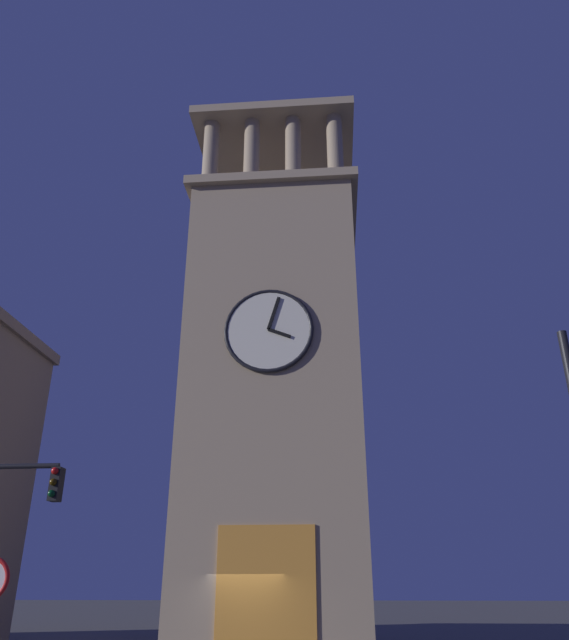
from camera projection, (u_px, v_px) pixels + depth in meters
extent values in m
cube|color=gray|center=(278.00, 412.00, 25.61)|extent=(6.75, 7.87, 17.73)
cube|color=gray|center=(279.00, 229.00, 29.27)|extent=(7.35, 8.47, 0.40)
cylinder|color=gray|center=(335.00, 148.00, 26.79)|extent=(0.70, 0.70, 3.43)
cylinder|color=gray|center=(293.00, 151.00, 26.93)|extent=(0.70, 0.70, 3.43)
cylinder|color=gray|center=(252.00, 153.00, 27.07)|extent=(0.70, 0.70, 3.43)
cylinder|color=gray|center=(211.00, 155.00, 27.21)|extent=(0.70, 0.70, 3.43)
cylinder|color=gray|center=(336.00, 230.00, 32.87)|extent=(0.70, 0.70, 3.43)
cylinder|color=gray|center=(302.00, 231.00, 33.01)|extent=(0.70, 0.70, 3.43)
cylinder|color=gray|center=(268.00, 233.00, 33.15)|extent=(0.70, 0.70, 3.43)
cylinder|color=gray|center=(234.00, 234.00, 33.29)|extent=(0.70, 0.70, 3.43)
cube|color=gray|center=(279.00, 165.00, 30.81)|extent=(7.35, 8.47, 0.40)
cylinder|color=black|center=(279.00, 143.00, 31.37)|extent=(0.12, 0.12, 2.35)
cylinder|color=silver|center=(269.00, 330.00, 22.81)|extent=(3.23, 0.12, 3.23)
torus|color=black|center=(269.00, 330.00, 22.79)|extent=(3.39, 0.16, 3.39)
cube|color=black|center=(279.00, 333.00, 22.62)|extent=(0.87, 0.06, 0.44)
cube|color=black|center=(274.00, 313.00, 22.97)|extent=(0.51, 0.06, 1.35)
cube|color=orange|center=(266.00, 591.00, 19.30)|extent=(3.20, 0.24, 4.00)
cube|color=black|center=(56.00, 484.00, 13.83)|extent=(0.22, 0.30, 0.75)
sphere|color=red|center=(55.00, 471.00, 13.78)|extent=(0.16, 0.16, 0.16)
sphere|color=#392705|center=(53.00, 482.00, 13.68)|extent=(0.16, 0.16, 0.16)
sphere|color=#063316|center=(51.00, 493.00, 13.58)|extent=(0.16, 0.16, 0.16)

